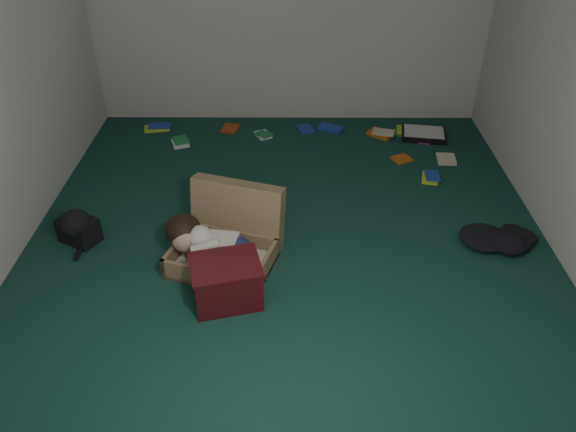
{
  "coord_description": "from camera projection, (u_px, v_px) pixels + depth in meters",
  "views": [
    {
      "loc": [
        0.02,
        -3.43,
        2.63
      ],
      "look_at": [
        0.0,
        -0.15,
        0.35
      ],
      "focal_mm": 35.0,
      "sensor_mm": 36.0,
      "label": 1
    }
  ],
  "objects": [
    {
      "name": "floor",
      "position": [
        288.0,
        242.0,
        4.31
      ],
      "size": [
        4.5,
        4.5,
        0.0
      ],
      "primitive_type": "plane",
      "color": "#153D34",
      "rests_on": "ground"
    },
    {
      "name": "wall_front",
      "position": [
        284.0,
        352.0,
        1.72
      ],
      "size": [
        4.5,
        0.0,
        4.5
      ],
      "primitive_type": "plane",
      "rotation": [
        -1.57,
        0.0,
        0.0
      ],
      "color": "silver",
      "rests_on": "ground"
    },
    {
      "name": "suitcase",
      "position": [
        229.0,
        239.0,
        4.09
      ],
      "size": [
        0.88,
        0.87,
        0.52
      ],
      "rotation": [
        0.0,
        0.0,
        -0.31
      ],
      "color": "#937650",
      "rests_on": "floor"
    },
    {
      "name": "person",
      "position": [
        212.0,
        247.0,
        3.94
      ],
      "size": [
        0.71,
        0.53,
        0.32
      ],
      "rotation": [
        0.0,
        0.0,
        -0.31
      ],
      "color": "silver",
      "rests_on": "suitcase"
    },
    {
      "name": "maroon_bin",
      "position": [
        226.0,
        282.0,
        3.7
      ],
      "size": [
        0.53,
        0.46,
        0.31
      ],
      "rotation": [
        0.0,
        0.0,
        0.25
      ],
      "color": "#4A0F14",
      "rests_on": "floor"
    },
    {
      "name": "backpack",
      "position": [
        79.0,
        229.0,
        4.27
      ],
      "size": [
        0.45,
        0.42,
        0.21
      ],
      "primitive_type": null,
      "rotation": [
        0.0,
        0.0,
        -0.5
      ],
      "color": "black",
      "rests_on": "floor"
    },
    {
      "name": "clothing_pile",
      "position": [
        504.0,
        238.0,
        4.23
      ],
      "size": [
        0.51,
        0.43,
        0.15
      ],
      "primitive_type": null,
      "rotation": [
        0.0,
        0.0,
        -0.11
      ],
      "color": "black",
      "rests_on": "floor"
    },
    {
      "name": "paper_tray",
      "position": [
        424.0,
        134.0,
        5.76
      ],
      "size": [
        0.49,
        0.4,
        0.06
      ],
      "rotation": [
        0.0,
        0.0,
        -0.16
      ],
      "color": "black",
      "rests_on": "floor"
    },
    {
      "name": "book_scatter",
      "position": [
        334.0,
        140.0,
        5.69
      ],
      "size": [
        3.1,
        1.26,
        0.02
      ],
      "color": "#C8DE27",
      "rests_on": "floor"
    }
  ]
}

